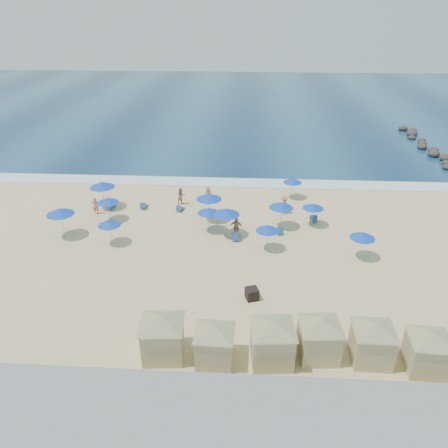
{
  "coord_description": "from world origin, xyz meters",
  "views": [
    {
      "loc": [
        1.15,
        -27.33,
        17.18
      ],
      "look_at": [
        -0.66,
        3.0,
        1.54
      ],
      "focal_mm": 35.0,
      "sensor_mm": 36.0,
      "label": 1
    }
  ],
  "objects_px": {
    "cabana_3": "(320,332)",
    "umbrella_10": "(313,206)",
    "umbrella_7": "(281,205)",
    "umbrella_9": "(293,181)",
    "umbrella_3": "(109,223)",
    "umbrella_0": "(108,200)",
    "rock_jetty": "(438,156)",
    "cabana_2": "(273,335)",
    "umbrella_5": "(209,211)",
    "cabana_1": "(215,339)",
    "trash_bin": "(252,294)",
    "umbrella_1": "(60,211)",
    "umbrella_2": "(102,185)",
    "umbrella_4": "(209,197)",
    "beachgoer_3": "(284,205)",
    "cabana_5": "(429,346)",
    "cabana_4": "(373,336)",
    "umbrella_6": "(227,212)",
    "beachgoer_2": "(236,227)",
    "beachgoer_4": "(208,195)",
    "beachgoer_1": "(181,196)",
    "beachgoer_0": "(95,205)",
    "umbrella_11": "(363,236)",
    "umbrella_8": "(267,228)",
    "cabana_0": "(162,330)"
  },
  "relations": [
    {
      "from": "cabana_3",
      "to": "umbrella_10",
      "type": "relative_size",
      "value": 2.12
    },
    {
      "from": "umbrella_7",
      "to": "umbrella_9",
      "type": "distance_m",
      "value": 6.42
    },
    {
      "from": "umbrella_3",
      "to": "umbrella_9",
      "type": "bearing_deg",
      "value": 33.52
    },
    {
      "from": "umbrella_0",
      "to": "umbrella_9",
      "type": "height_order",
      "value": "umbrella_0"
    },
    {
      "from": "rock_jetty",
      "to": "cabana_2",
      "type": "height_order",
      "value": "cabana_2"
    },
    {
      "from": "umbrella_5",
      "to": "cabana_1",
      "type": "bearing_deg",
      "value": -83.56
    },
    {
      "from": "trash_bin",
      "to": "umbrella_1",
      "type": "bearing_deg",
      "value": 135.04
    },
    {
      "from": "rock_jetty",
      "to": "trash_bin",
      "type": "xyz_separation_m",
      "value": [
        -22.43,
        -29.33,
        0.02
      ]
    },
    {
      "from": "umbrella_2",
      "to": "umbrella_4",
      "type": "relative_size",
      "value": 1.04
    },
    {
      "from": "cabana_3",
      "to": "beachgoer_3",
      "type": "bearing_deg",
      "value": 92.39
    },
    {
      "from": "umbrella_1",
      "to": "umbrella_2",
      "type": "height_order",
      "value": "umbrella_2"
    },
    {
      "from": "cabana_5",
      "to": "umbrella_3",
      "type": "relative_size",
      "value": 2.04
    },
    {
      "from": "cabana_4",
      "to": "cabana_5",
      "type": "xyz_separation_m",
      "value": [
        2.68,
        -0.49,
        -0.02
      ]
    },
    {
      "from": "umbrella_3",
      "to": "umbrella_10",
      "type": "height_order",
      "value": "umbrella_3"
    },
    {
      "from": "umbrella_6",
      "to": "umbrella_0",
      "type": "bearing_deg",
      "value": 168.07
    },
    {
      "from": "umbrella_2",
      "to": "cabana_3",
      "type": "bearing_deg",
      "value": -46.14
    },
    {
      "from": "umbrella_2",
      "to": "umbrella_3",
      "type": "distance_m",
      "value": 7.06
    },
    {
      "from": "cabana_2",
      "to": "beachgoer_2",
      "type": "height_order",
      "value": "cabana_2"
    },
    {
      "from": "beachgoer_4",
      "to": "beachgoer_1",
      "type": "bearing_deg",
      "value": -10.69
    },
    {
      "from": "umbrella_0",
      "to": "cabana_3",
      "type": "bearing_deg",
      "value": -43.98
    },
    {
      "from": "umbrella_2",
      "to": "umbrella_9",
      "type": "relative_size",
      "value": 1.28
    },
    {
      "from": "umbrella_5",
      "to": "beachgoer_0",
      "type": "height_order",
      "value": "umbrella_5"
    },
    {
      "from": "beachgoer_1",
      "to": "beachgoer_3",
      "type": "relative_size",
      "value": 0.99
    },
    {
      "from": "cabana_3",
      "to": "umbrella_7",
      "type": "height_order",
      "value": "cabana_3"
    },
    {
      "from": "rock_jetty",
      "to": "beachgoer_0",
      "type": "height_order",
      "value": "beachgoer_0"
    },
    {
      "from": "umbrella_0",
      "to": "umbrella_6",
      "type": "bearing_deg",
      "value": -11.93
    },
    {
      "from": "cabana_4",
      "to": "beachgoer_3",
      "type": "distance_m",
      "value": 18.19
    },
    {
      "from": "umbrella_4",
      "to": "beachgoer_2",
      "type": "xyz_separation_m",
      "value": [
        2.44,
        -3.04,
        -1.31
      ]
    },
    {
      "from": "beachgoer_3",
      "to": "cabana_3",
      "type": "bearing_deg",
      "value": 28.69
    },
    {
      "from": "cabana_2",
      "to": "umbrella_11",
      "type": "height_order",
      "value": "cabana_2"
    },
    {
      "from": "cabana_5",
      "to": "umbrella_1",
      "type": "height_order",
      "value": "cabana_5"
    },
    {
      "from": "beachgoer_0",
      "to": "umbrella_1",
      "type": "bearing_deg",
      "value": 68.4
    },
    {
      "from": "umbrella_8",
      "to": "beachgoer_0",
      "type": "bearing_deg",
      "value": 160.35
    },
    {
      "from": "umbrella_9",
      "to": "umbrella_11",
      "type": "height_order",
      "value": "umbrella_11"
    },
    {
      "from": "beachgoer_3",
      "to": "beachgoer_4",
      "type": "distance_m",
      "value": 7.27
    },
    {
      "from": "beachgoer_0",
      "to": "umbrella_5",
      "type": "bearing_deg",
      "value": 160.44
    },
    {
      "from": "cabana_1",
      "to": "umbrella_4",
      "type": "height_order",
      "value": "cabana_1"
    },
    {
      "from": "umbrella_4",
      "to": "umbrella_6",
      "type": "relative_size",
      "value": 1.04
    },
    {
      "from": "cabana_2",
      "to": "umbrella_2",
      "type": "distance_m",
      "value": 23.56
    },
    {
      "from": "umbrella_3",
      "to": "cabana_4",
      "type": "bearing_deg",
      "value": -33.45
    },
    {
      "from": "cabana_3",
      "to": "beachgoer_1",
      "type": "xyz_separation_m",
      "value": [
        -10.22,
        19.09,
        -0.76
      ]
    },
    {
      "from": "umbrella_10",
      "to": "cabana_0",
      "type": "bearing_deg",
      "value": -121.67
    },
    {
      "from": "beachgoer_2",
      "to": "umbrella_7",
      "type": "bearing_deg",
      "value": 41.13
    },
    {
      "from": "umbrella_5",
      "to": "rock_jetty",
      "type": "bearing_deg",
      "value": 37.81
    },
    {
      "from": "umbrella_4",
      "to": "beachgoer_0",
      "type": "relative_size",
      "value": 1.6
    },
    {
      "from": "umbrella_8",
      "to": "rock_jetty",
      "type": "bearing_deg",
      "value": 47.11
    },
    {
      "from": "rock_jetty",
      "to": "cabana_5",
      "type": "height_order",
      "value": "cabana_5"
    },
    {
      "from": "trash_bin",
      "to": "umbrella_9",
      "type": "bearing_deg",
      "value": 58.12
    },
    {
      "from": "umbrella_10",
      "to": "rock_jetty",
      "type": "bearing_deg",
      "value": 47.09
    },
    {
      "from": "umbrella_5",
      "to": "beachgoer_4",
      "type": "height_order",
      "value": "umbrella_5"
    }
  ]
}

